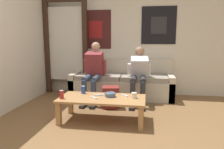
% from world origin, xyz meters
% --- Properties ---
extents(wall_back, '(10.00, 0.07, 2.55)m').
position_xyz_m(wall_back, '(0.00, 2.72, 1.28)').
color(wall_back, silver).
rests_on(wall_back, ground_plane).
extents(door_frame, '(1.00, 0.10, 2.15)m').
position_xyz_m(door_frame, '(-1.31, 2.50, 1.20)').
color(door_frame, '#382319').
rests_on(door_frame, ground_plane).
extents(couch, '(2.16, 0.74, 0.81)m').
position_xyz_m(couch, '(-0.01, 2.35, 0.28)').
color(couch, beige).
rests_on(couch, ground_plane).
extents(coffee_table, '(1.31, 0.63, 0.37)m').
position_xyz_m(coffee_table, '(-0.14, 0.89, 0.32)').
color(coffee_table, '#B27F4C').
rests_on(coffee_table, ground_plane).
extents(person_seated_adult, '(0.47, 0.89, 1.18)m').
position_xyz_m(person_seated_adult, '(-0.54, 1.96, 0.63)').
color(person_seated_adult, '#384256').
rests_on(person_seated_adult, ground_plane).
extents(person_seated_teen, '(0.47, 0.92, 1.09)m').
position_xyz_m(person_seated_teen, '(0.37, 1.98, 0.60)').
color(person_seated_teen, '#2D2D33').
rests_on(person_seated_teen, ground_plane).
extents(backpack, '(0.35, 0.34, 0.39)m').
position_xyz_m(backpack, '(-0.12, 1.57, 0.18)').
color(backpack, maroon).
rests_on(backpack, ground_plane).
extents(ceramic_bowl, '(0.17, 0.17, 0.06)m').
position_xyz_m(ceramic_bowl, '(-0.03, 0.96, 0.41)').
color(ceramic_bowl, '#475B75').
rests_on(ceramic_bowl, coffee_table).
extents(pillar_candle, '(0.08, 0.08, 0.10)m').
position_xyz_m(pillar_candle, '(0.34, 0.93, 0.41)').
color(pillar_candle, silver).
rests_on(pillar_candle, coffee_table).
extents(drink_can_blue, '(0.07, 0.07, 0.12)m').
position_xyz_m(drink_can_blue, '(-0.50, 1.09, 0.43)').
color(drink_can_blue, '#28479E').
rests_on(drink_can_blue, coffee_table).
extents(drink_can_red, '(0.07, 0.07, 0.12)m').
position_xyz_m(drink_can_red, '(-0.73, 0.74, 0.43)').
color(drink_can_red, maroon).
rests_on(drink_can_red, coffee_table).
extents(game_controller_near_left, '(0.15, 0.09, 0.03)m').
position_xyz_m(game_controller_near_left, '(-0.21, 0.98, 0.38)').
color(game_controller_near_left, white).
rests_on(game_controller_near_left, coffee_table).
extents(game_controller_near_right, '(0.13, 0.13, 0.03)m').
position_xyz_m(game_controller_near_right, '(0.19, 1.02, 0.38)').
color(game_controller_near_right, white).
rests_on(game_controller_near_right, coffee_table).
extents(game_controller_far_center, '(0.14, 0.11, 0.03)m').
position_xyz_m(game_controller_far_center, '(-0.25, 0.82, 0.38)').
color(game_controller_far_center, white).
rests_on(game_controller_far_center, coffee_table).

